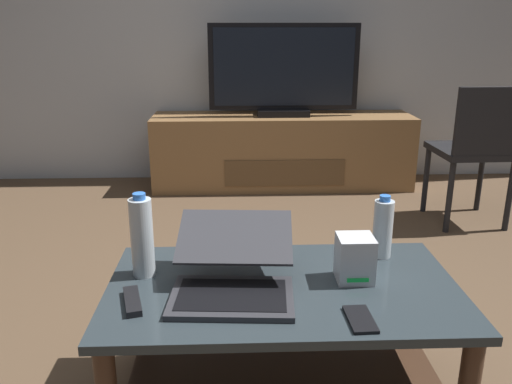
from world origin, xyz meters
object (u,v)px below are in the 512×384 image
router_box (355,258)px  dining_chair (477,146)px  water_bottle_near (383,228)px  cell_phone (360,319)px  laptop (233,272)px  coffee_table (282,323)px  television (284,72)px  media_cabinet (282,151)px  tv_remote (132,301)px  water_bottle_far (142,237)px

router_box → dining_chair: bearing=55.1°
dining_chair → water_bottle_near: 1.72m
cell_phone → laptop: bearing=148.8°
coffee_table → television: television is taller
water_bottle_near → dining_chair: bearing=55.5°
television → media_cabinet: bearing=90.0°
laptop → cell_phone: 0.41m
water_bottle_near → cell_phone: size_ratio=1.62×
laptop → cell_phone: bearing=-29.1°
coffee_table → water_bottle_near: (0.37, 0.21, 0.24)m
media_cabinet → router_box: (0.01, -2.50, 0.24)m
router_box → tv_remote: bearing=-169.1°
television → router_box: bearing=-89.7°
laptop → tv_remote: 0.31m
coffee_table → media_cabinet: (0.22, 2.53, -0.03)m
dining_chair → cell_phone: (-1.14, -1.84, -0.07)m
media_cabinet → water_bottle_far: water_bottle_far is taller
router_box → water_bottle_near: 0.22m
water_bottle_far → tv_remote: size_ratio=1.76×
laptop → water_bottle_near: (0.52, 0.23, 0.05)m
cell_phone → tv_remote: tv_remote is taller
media_cabinet → television: bearing=-90.0°
router_box → tv_remote: router_box is taller
television → water_bottle_near: television is taller
media_cabinet → laptop: (-0.38, -2.55, 0.23)m
coffee_table → laptop: laptop is taller
television → water_bottle_far: size_ratio=3.98×
television → water_bottle_near: (0.15, -2.30, -0.34)m
television → water_bottle_near: 2.33m
media_cabinet → laptop: laptop is taller
coffee_table → tv_remote: bearing=-167.3°
router_box → tv_remote: 0.70m
water_bottle_near → tv_remote: bearing=-159.5°
laptop → water_bottle_far: 0.32m
laptop → router_box: (0.39, 0.05, 0.01)m
media_cabinet → router_box: 2.51m
coffee_table → television: 2.59m
coffee_table → water_bottle_far: bearing=168.5°
water_bottle_far → tv_remote: bearing=-91.2°
media_cabinet → tv_remote: size_ratio=12.50×
tv_remote → television: bearing=60.7°
water_bottle_far → cell_phone: 0.73m
laptop → tv_remote: laptop is taller
cell_phone → water_bottle_far: bearing=152.3°
laptop → coffee_table: bearing=7.9°
coffee_table → media_cabinet: size_ratio=0.56×
dining_chair → water_bottle_near: (-0.97, -1.41, 0.04)m
router_box → water_bottle_far: 0.69m
media_cabinet → television: size_ratio=1.78×
water_bottle_far → cell_phone: size_ratio=2.01×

